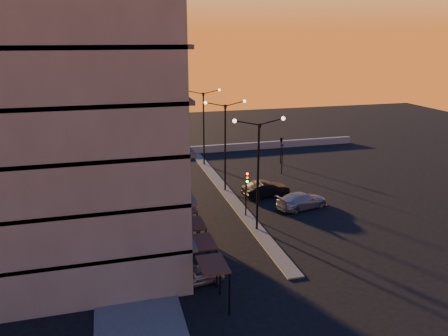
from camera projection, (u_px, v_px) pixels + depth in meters
ground at (257, 230)px, 36.54m from camera, size 120.00×120.00×0.00m
sidewalk_west at (126, 224)px, 37.58m from camera, size 5.00×40.00×0.12m
median at (225, 190)px, 45.76m from camera, size 1.20×36.00×0.12m
parapet at (209, 149)px, 60.92m from camera, size 44.00×0.50×1.00m
building at (66, 92)px, 29.62m from camera, size 14.35×17.08×25.00m
streetlamp_near at (258, 166)px, 34.93m from camera, size 4.32×0.32×9.51m
streetlamp_mid at (225, 139)px, 44.17m from camera, size 4.32×0.32×9.51m
streetlamp_far at (204, 121)px, 53.41m from camera, size 4.32×0.32×9.51m
traffic_light_main at (247, 187)px, 38.36m from camera, size 0.28×0.44×4.25m
signal_east_a at (282, 158)px, 50.93m from camera, size 0.13×0.16×3.60m
signal_east_b at (281, 140)px, 54.66m from camera, size 0.42×1.99×3.60m
car_hatchback at (197, 275)px, 28.48m from camera, size 3.82×2.07×1.23m
car_sedan at (266, 189)px, 44.03m from camera, size 4.97×2.32×1.58m
car_wagon at (302, 200)px, 41.05m from camera, size 5.51×3.25×1.50m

